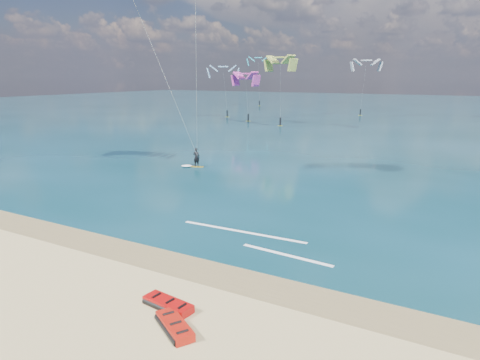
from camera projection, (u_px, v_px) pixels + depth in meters
ground at (359, 149)px, 51.83m from camera, size 320.00×320.00×0.00m
wet_sand_strip at (170, 262)px, 20.34m from camera, size 320.00×2.40×0.01m
sea at (422, 111)px, 106.31m from camera, size 320.00×200.00×0.04m
packed_kite_left at (168, 308)px, 16.29m from camera, size 2.38×1.28×0.37m
packed_kite_mid at (175, 330)px, 14.88m from camera, size 2.41×2.01×0.37m
kitesurfer_main at (179, 64)px, 35.71m from camera, size 8.73×9.10×18.53m
shoreline_foam at (258, 240)px, 22.91m from camera, size 9.67×2.35×0.01m
distant_kites at (338, 92)px, 86.39m from camera, size 77.81×48.28×13.48m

